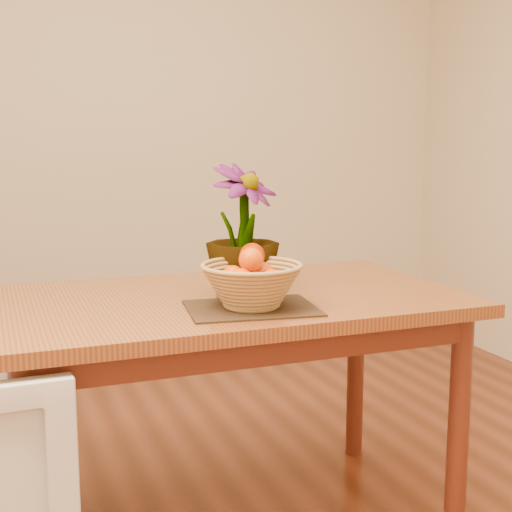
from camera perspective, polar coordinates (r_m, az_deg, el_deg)
name	(u,v)px	position (r m, az deg, el deg)	size (l,w,h in m)	color
wall_back	(113,114)	(4.01, -11.38, 11.06)	(4.00, 0.02, 2.70)	beige
table	(229,323)	(2.19, -2.15, -5.39)	(1.40, 0.80, 0.75)	brown
placemat	(252,308)	(1.99, -0.35, -4.19)	(0.36, 0.27, 0.01)	#312012
wicker_basket	(252,287)	(1.98, -0.35, -2.50)	(0.28, 0.28, 0.12)	tan
orange_pile	(252,269)	(1.97, -0.35, -1.08)	(0.16, 0.15, 0.13)	#CE4603
potted_plant	(243,230)	(2.14, -1.08, 2.09)	(0.22, 0.22, 0.40)	#1C4413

